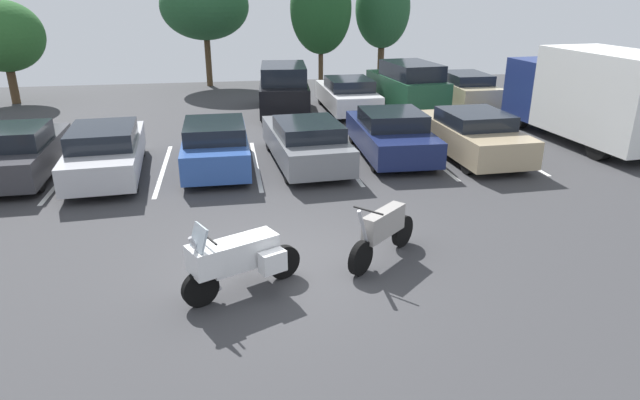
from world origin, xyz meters
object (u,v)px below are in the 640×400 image
Objects in this scene: car_navy at (391,134)px; car_far_green at (407,85)px; car_far_champagne at (464,89)px; box_truck at (593,95)px; motorcycle_touring at (237,258)px; car_silver at (106,151)px; car_far_black at (284,89)px; car_grey at (306,142)px; motorcycle_second at (383,231)px; car_blue at (216,145)px; car_far_white at (347,95)px; car_charcoal at (19,152)px; car_tan at (472,134)px.

car_navy is 0.95× the size of car_far_green.
car_far_champagne is 6.85m from box_truck.
motorcycle_touring is at bearing -117.88° from car_far_green.
car_silver is 1.03× the size of car_far_black.
car_grey is at bearing 72.98° from motorcycle_touring.
motorcycle_second is at bearing -118.75° from car_far_champagne.
box_truck reaches higher than motorcycle_touring.
car_blue is 1.00× the size of car_far_champagne.
car_far_green is 2.66m from car_far_champagne.
car_blue is 7.60m from car_far_black.
car_far_champagne is at bearing 54.74° from motorcycle_touring.
car_far_champagne is at bearing 3.88° from car_far_white.
car_far_white is 2.69m from car_far_green.
car_far_white is 0.72× the size of box_truck.
motorcycle_touring is 2.84m from motorcycle_second.
car_far_white is at bearing 70.69° from motorcycle_touring.
car_far_white is at bearing 33.01° from car_charcoal.
motorcycle_touring is 9.00m from car_navy.
car_far_champagne is at bearing 24.52° from car_charcoal.
car_far_white is (5.38, 6.99, 0.00)m from car_blue.
car_charcoal is 0.91× the size of car_silver.
motorcycle_second is 8.70m from car_silver.
car_far_black is at bearing 146.10° from box_truck.
car_silver is 2.97m from car_blue.
car_tan is at bearing -168.84° from box_truck.
motorcycle_second is 0.37× the size of car_blue.
car_far_champagne reaches higher than motorcycle_second.
car_far_champagne reaches higher than car_tan.
car_far_green is at bearing 42.00° from car_blue.
motorcycle_touring is 0.46× the size of car_blue.
car_silver is 11.00m from car_far_white.
car_silver is (-6.11, 6.20, 0.11)m from motorcycle_second.
box_truck reaches higher than car_far_champagne.
car_grey is 2.75m from car_navy.
motorcycle_touring is at bearing -146.15° from box_truck.
motorcycle_touring is at bearing -99.18° from car_far_black.
car_grey is 7.17m from car_far_black.
car_far_green is at bearing 87.33° from car_tan.
car_charcoal is 10.58m from car_navy.
motorcycle_touring is 0.42× the size of car_grey.
car_charcoal is 1.01× the size of car_far_champagne.
car_silver is 13.28m from car_far_green.
motorcycle_second is 0.35× the size of car_far_black.
car_blue is at bearing 178.52° from car_grey.
car_tan is 8.08m from car_far_champagne.
car_far_white is at bearing 137.43° from box_truck.
car_navy is at bearing 3.96° from car_silver.
box_truck reaches higher than car_navy.
car_navy reaches higher than car_silver.
car_silver is at bearing 115.78° from motorcycle_touring.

